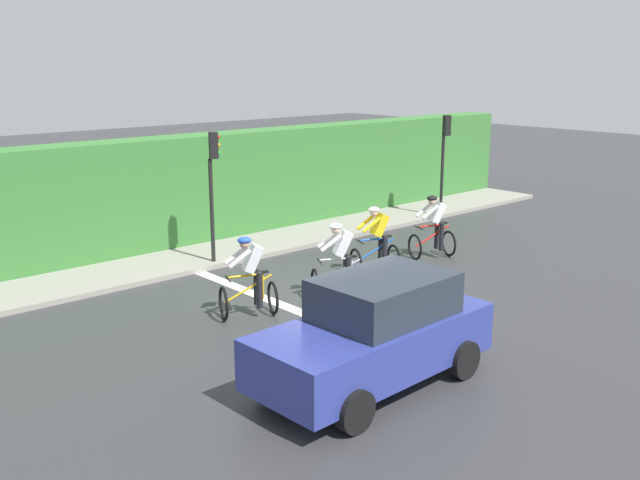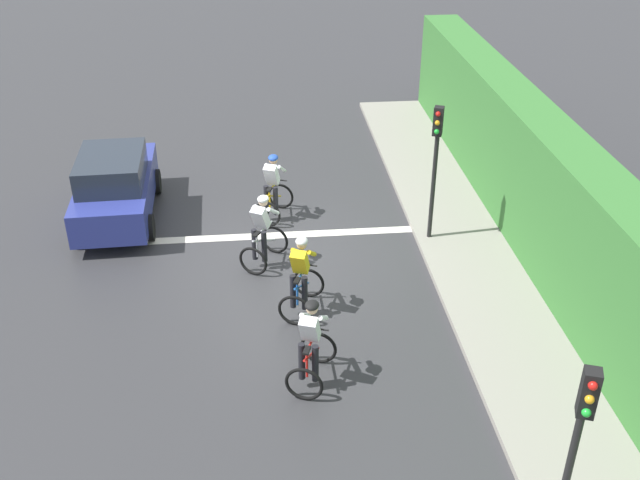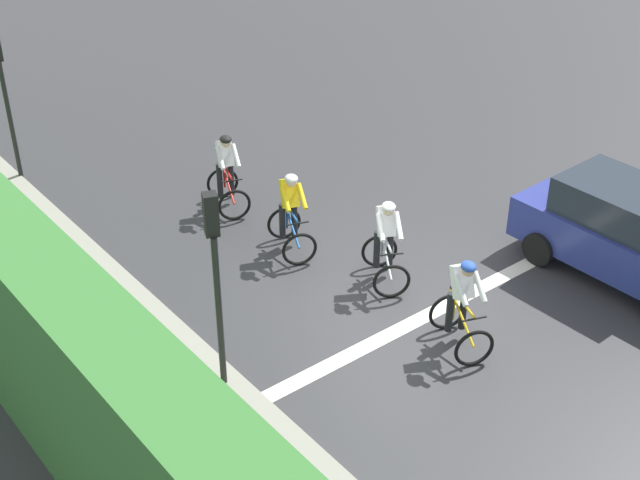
# 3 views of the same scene
# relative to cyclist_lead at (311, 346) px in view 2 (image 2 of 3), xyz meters

# --- Properties ---
(ground_plane) EXTENTS (80.00, 80.00, 0.00)m
(ground_plane) POSITION_rel_cyclist_lead_xyz_m (0.34, -4.37, -0.80)
(ground_plane) COLOR #333335
(sidewalk_kerb) EXTENTS (2.80, 23.39, 0.12)m
(sidewalk_kerb) POSITION_rel_cyclist_lead_xyz_m (-4.28, -2.37, -0.74)
(sidewalk_kerb) COLOR gray
(sidewalk_kerb) RESTS_ON ground
(stone_wall_low) EXTENTS (0.44, 23.39, 0.42)m
(stone_wall_low) POSITION_rel_cyclist_lead_xyz_m (-5.18, -2.37, -0.59)
(stone_wall_low) COLOR gray
(stone_wall_low) RESTS_ON ground
(hedge_wall) EXTENTS (1.10, 23.39, 3.03)m
(hedge_wall) POSITION_rel_cyclist_lead_xyz_m (-5.48, -2.37, 0.72)
(hedge_wall) COLOR #387533
(hedge_wall) RESTS_ON ground
(road_marking_stop_line) EXTENTS (7.00, 0.30, 0.01)m
(road_marking_stop_line) POSITION_rel_cyclist_lead_xyz_m (0.34, -5.29, -0.79)
(road_marking_stop_line) COLOR silver
(road_marking_stop_line) RESTS_ON ground
(cyclist_lead) EXTENTS (1.00, 1.25, 1.66)m
(cyclist_lead) POSITION_rel_cyclist_lead_xyz_m (0.00, 0.00, 0.00)
(cyclist_lead) COLOR black
(cyclist_lead) RESTS_ON ground
(cyclist_second) EXTENTS (1.01, 1.25, 1.66)m
(cyclist_second) POSITION_rel_cyclist_lead_xyz_m (0.01, -2.15, 0.00)
(cyclist_second) COLOR black
(cyclist_second) RESTS_ON ground
(cyclist_mid) EXTENTS (1.12, 1.27, 1.66)m
(cyclist_mid) POSITION_rel_cyclist_lead_xyz_m (0.72, -4.03, 0.00)
(cyclist_mid) COLOR black
(cyclist_mid) RESTS_ON ground
(cyclist_fourth) EXTENTS (1.03, 1.25, 1.66)m
(cyclist_fourth) POSITION_rel_cyclist_lead_xyz_m (0.40, -6.19, 0.00)
(cyclist_fourth) COLOR black
(cyclist_fourth) RESTS_ON ground
(car_navy) EXTENTS (1.99, 4.15, 1.76)m
(car_navy) POSITION_rel_cyclist_lead_xyz_m (4.23, -6.56, 0.08)
(car_navy) COLOR navy
(car_navy) RESTS_ON ground
(traffic_light_near_crossing) EXTENTS (0.26, 0.30, 3.34)m
(traffic_light_near_crossing) POSITION_rel_cyclist_lead_xyz_m (-3.16, -4.65, 1.43)
(traffic_light_near_crossing) COLOR black
(traffic_light_near_crossing) RESTS_ON ground
(traffic_light_far_junction) EXTENTS (0.25, 0.30, 3.34)m
(traffic_light_far_junction) POSITION_rel_cyclist_lead_xyz_m (-2.86, 3.92, 1.43)
(traffic_light_far_junction) COLOR black
(traffic_light_far_junction) RESTS_ON ground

